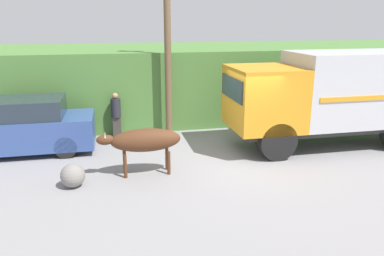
{
  "coord_description": "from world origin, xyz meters",
  "views": [
    {
      "loc": [
        -3.34,
        -9.81,
        3.94
      ],
      "look_at": [
        -1.21,
        0.12,
        1.02
      ],
      "focal_mm": 35.0,
      "sensor_mm": 36.0,
      "label": 1
    }
  ],
  "objects_px": {
    "utility_pole": "(168,41)",
    "roadside_rock": "(73,175)",
    "parked_suv": "(22,127)",
    "pedestrian_on_hill": "(116,113)",
    "brown_cow": "(144,141)",
    "cargo_truck": "(336,93)"
  },
  "relations": [
    {
      "from": "utility_pole",
      "to": "cargo_truck",
      "type": "bearing_deg",
      "value": -23.78
    },
    {
      "from": "cargo_truck",
      "to": "roadside_rock",
      "type": "relative_size",
      "value": 11.32
    },
    {
      "from": "brown_cow",
      "to": "parked_suv",
      "type": "xyz_separation_m",
      "value": [
        -3.49,
        2.47,
        -0.11
      ]
    },
    {
      "from": "roadside_rock",
      "to": "pedestrian_on_hill",
      "type": "bearing_deg",
      "value": 73.98
    },
    {
      "from": "roadside_rock",
      "to": "utility_pole",
      "type": "bearing_deg",
      "value": 52.31
    },
    {
      "from": "pedestrian_on_hill",
      "to": "utility_pole",
      "type": "xyz_separation_m",
      "value": [
        1.83,
        -0.14,
        2.42
      ]
    },
    {
      "from": "brown_cow",
      "to": "roadside_rock",
      "type": "relative_size",
      "value": 3.66
    },
    {
      "from": "utility_pole",
      "to": "roadside_rock",
      "type": "xyz_separation_m",
      "value": [
        -2.97,
        -3.85,
        -2.97
      ]
    },
    {
      "from": "parked_suv",
      "to": "roadside_rock",
      "type": "distance_m",
      "value": 3.41
    },
    {
      "from": "cargo_truck",
      "to": "parked_suv",
      "type": "height_order",
      "value": "cargo_truck"
    },
    {
      "from": "parked_suv",
      "to": "pedestrian_on_hill",
      "type": "bearing_deg",
      "value": 21.39
    },
    {
      "from": "cargo_truck",
      "to": "roadside_rock",
      "type": "xyz_separation_m",
      "value": [
        -8.03,
        -1.62,
        -1.42
      ]
    },
    {
      "from": "cargo_truck",
      "to": "brown_cow",
      "type": "height_order",
      "value": "cargo_truck"
    },
    {
      "from": "brown_cow",
      "to": "roadside_rock",
      "type": "xyz_separation_m",
      "value": [
        -1.8,
        -0.45,
        -0.63
      ]
    },
    {
      "from": "brown_cow",
      "to": "utility_pole",
      "type": "xyz_separation_m",
      "value": [
        1.17,
        3.4,
        2.34
      ]
    },
    {
      "from": "cargo_truck",
      "to": "pedestrian_on_hill",
      "type": "bearing_deg",
      "value": 164.27
    },
    {
      "from": "pedestrian_on_hill",
      "to": "utility_pole",
      "type": "height_order",
      "value": "utility_pole"
    },
    {
      "from": "utility_pole",
      "to": "roadside_rock",
      "type": "relative_size",
      "value": 10.61
    },
    {
      "from": "parked_suv",
      "to": "brown_cow",
      "type": "bearing_deg",
      "value": -34.38
    },
    {
      "from": "pedestrian_on_hill",
      "to": "roadside_rock",
      "type": "height_order",
      "value": "pedestrian_on_hill"
    },
    {
      "from": "parked_suv",
      "to": "utility_pole",
      "type": "height_order",
      "value": "utility_pole"
    },
    {
      "from": "roadside_rock",
      "to": "cargo_truck",
      "type": "bearing_deg",
      "value": 11.4
    }
  ]
}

